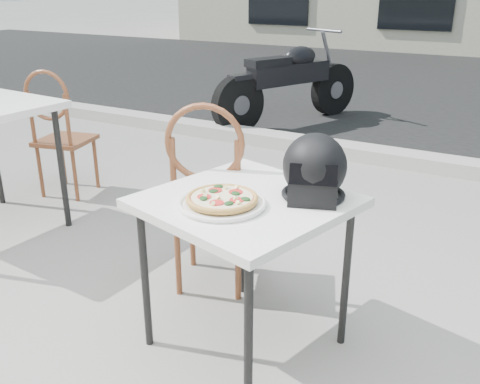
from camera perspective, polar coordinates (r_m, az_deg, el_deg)
The scene contains 10 objects.
ground at distance 2.33m, azimuth -2.43°, elevation -17.98°, with size 80.00×80.00×0.00m, color gray.
street_asphalt at distance 8.70m, azimuth 22.92°, elevation 10.03°, with size 30.00×8.00×0.00m, color black.
curb at distance 4.83m, azimuth 16.57°, elevation 3.48°, with size 30.00×0.25×0.12m, color #ADAAA2.
cafe_table_main at distance 2.13m, azimuth 0.64°, elevation -2.22°, with size 0.88×0.88×0.69m.
plate at distance 2.03m, azimuth -1.92°, elevation -1.24°, with size 0.40×0.40×0.02m.
pizza at distance 2.02m, azimuth -1.93°, elevation -0.66°, with size 0.34×0.34×0.03m.
helmet at distance 2.09m, azimuth 7.94°, elevation 2.30°, with size 0.32×0.33×0.26m.
cafe_chair_main at distance 2.58m, azimuth -3.26°, elevation 0.35°, with size 0.49×0.49×0.99m.
cafe_chair_side at distance 4.04m, azimuth -18.84°, elevation 6.59°, with size 0.43×0.43×0.94m.
motorcycle at distance 6.02m, azimuth 5.27°, elevation 11.41°, with size 0.91×1.88×1.00m.
Camera 1 is at (0.96, -1.52, 1.48)m, focal length 40.00 mm.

